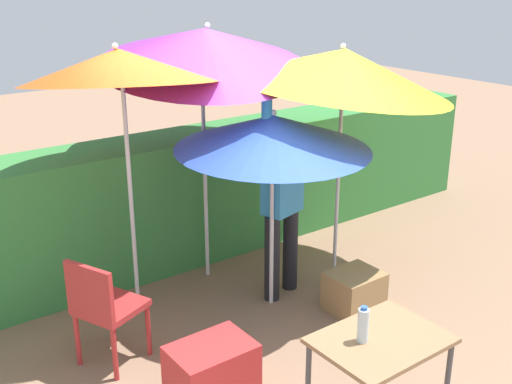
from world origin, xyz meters
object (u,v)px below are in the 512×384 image
(umbrella_orange, at_px, (205,47))
(folding_table, at_px, (380,351))
(bottle_water, at_px, (363,325))
(person_vendor, at_px, (282,200))
(cooler_box, at_px, (212,375))
(umbrella_yellow, at_px, (119,67))
(umbrella_navy, at_px, (343,69))
(umbrella_rainbow, at_px, (273,132))
(chair_plastic, at_px, (104,306))
(crate_cardboard, at_px, (354,291))

(umbrella_orange, distance_m, folding_table, 3.06)
(umbrella_orange, bearing_deg, bottle_water, -101.34)
(person_vendor, xyz_separation_m, cooler_box, (-1.38, -0.96, -0.70))
(folding_table, xyz_separation_m, bottle_water, (-0.12, 0.05, 0.20))
(bottle_water, bearing_deg, umbrella_yellow, 99.90)
(cooler_box, distance_m, bottle_water, 1.19)
(folding_table, bearing_deg, umbrella_navy, 53.25)
(umbrella_orange, xyz_separation_m, bottle_water, (-0.51, -2.54, -1.38))
(umbrella_rainbow, relative_size, folding_table, 2.24)
(umbrella_rainbow, height_order, chair_plastic, umbrella_rainbow)
(umbrella_navy, bearing_deg, bottle_water, -129.72)
(umbrella_orange, xyz_separation_m, crate_cardboard, (0.65, -1.35, -2.05))
(chair_plastic, bearing_deg, cooler_box, -65.74)
(umbrella_navy, distance_m, folding_table, 2.73)
(umbrella_yellow, bearing_deg, umbrella_rainbow, -30.16)
(umbrella_rainbow, height_order, folding_table, umbrella_rainbow)
(umbrella_yellow, relative_size, chair_plastic, 2.75)
(person_vendor, xyz_separation_m, chair_plastic, (-1.78, -0.09, -0.42))
(umbrella_orange, bearing_deg, person_vendor, -66.19)
(umbrella_yellow, bearing_deg, person_vendor, -22.95)
(umbrella_rainbow, distance_m, chair_plastic, 1.93)
(umbrella_yellow, bearing_deg, crate_cardboard, -36.15)
(cooler_box, bearing_deg, crate_cardboard, 10.97)
(folding_table, bearing_deg, bottle_water, 157.69)
(chair_plastic, xyz_separation_m, bottle_water, (0.95, -1.73, 0.34))
(umbrella_navy, xyz_separation_m, bottle_water, (-1.52, -1.83, -1.19))
(umbrella_yellow, bearing_deg, folding_table, -77.57)
(umbrella_rainbow, xyz_separation_m, umbrella_navy, (0.87, 0.10, 0.44))
(umbrella_navy, xyz_separation_m, person_vendor, (-0.69, -0.01, -1.10))
(folding_table, relative_size, bottle_water, 3.33)
(cooler_box, bearing_deg, chair_plastic, 114.26)
(umbrella_navy, xyz_separation_m, folding_table, (-1.40, -1.88, -1.39))
(umbrella_rainbow, bearing_deg, folding_table, -106.65)
(umbrella_rainbow, bearing_deg, cooler_box, -144.22)
(umbrella_navy, relative_size, folding_table, 2.98)
(bottle_water, bearing_deg, person_vendor, 65.46)
(umbrella_navy, height_order, crate_cardboard, umbrella_navy)
(umbrella_yellow, distance_m, cooler_box, 2.44)
(person_vendor, bearing_deg, folding_table, -110.88)
(umbrella_navy, bearing_deg, umbrella_yellow, 165.18)
(umbrella_orange, distance_m, crate_cardboard, 2.54)
(umbrella_yellow, height_order, cooler_box, umbrella_yellow)
(umbrella_rainbow, bearing_deg, umbrella_orange, 99.68)
(umbrella_orange, bearing_deg, umbrella_yellow, -167.70)
(umbrella_yellow, xyz_separation_m, person_vendor, (1.24, -0.52, -1.23))
(folding_table, bearing_deg, umbrella_rainbow, 73.35)
(umbrella_rainbow, bearing_deg, bottle_water, -110.59)
(crate_cardboard, xyz_separation_m, bottle_water, (-1.16, -1.19, 0.67))
(umbrella_navy, bearing_deg, chair_plastic, -177.68)
(umbrella_orange, relative_size, umbrella_yellow, 1.07)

